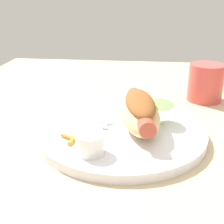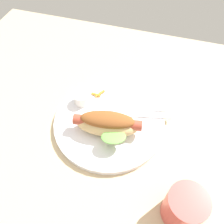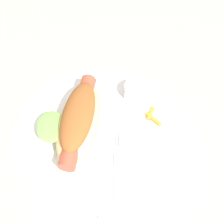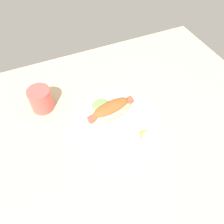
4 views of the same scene
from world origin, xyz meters
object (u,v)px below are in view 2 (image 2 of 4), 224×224
at_px(sauce_ramekin, 82,98).
at_px(fork, 137,110).
at_px(hot_dog, 108,123).
at_px(carrot_garnish, 98,94).
at_px(knife, 143,115).
at_px(drinking_cup, 184,207).
at_px(plate, 109,122).

relative_size(sauce_ramekin, fork, 0.29).
height_order(hot_dog, carrot_garnish, hot_dog).
relative_size(sauce_ramekin, knife, 0.28).
xyz_separation_m(sauce_ramekin, fork, (-0.16, -0.02, -0.01)).
bearing_deg(hot_dog, knife, -146.26).
bearing_deg(fork, sauce_ramekin, -13.18).
height_order(knife, drinking_cup, drinking_cup).
xyz_separation_m(fork, carrot_garnish, (0.12, -0.02, 0.00)).
distance_m(fork, drinking_cup, 0.28).
distance_m(plate, fork, 0.09).
xyz_separation_m(sauce_ramekin, drinking_cup, (-0.31, 0.22, 0.01)).
bearing_deg(plate, hot_dog, 100.38).
height_order(plate, hot_dog, hot_dog).
relative_size(fork, knife, 0.99).
bearing_deg(sauce_ramekin, carrot_garnish, -132.22).
bearing_deg(plate, knife, -153.65).
bearing_deg(sauce_ramekin, drinking_cup, 144.54).
xyz_separation_m(fork, drinking_cup, (-0.15, 0.23, 0.03)).
distance_m(fork, carrot_garnish, 0.13).
distance_m(plate, hot_dog, 0.05).
xyz_separation_m(hot_dog, fork, (-0.06, -0.09, -0.03)).
relative_size(carrot_garnish, drinking_cup, 0.41).
distance_m(knife, drinking_cup, 0.26).
height_order(sauce_ramekin, fork, sauce_ramekin).
xyz_separation_m(knife, carrot_garnish, (0.14, -0.04, 0.00)).
xyz_separation_m(plate, sauce_ramekin, (0.09, -0.04, 0.02)).
distance_m(plate, carrot_garnish, 0.10).
distance_m(sauce_ramekin, knife, 0.18).
xyz_separation_m(plate, fork, (-0.07, -0.05, 0.01)).
bearing_deg(plate, drinking_cup, 139.88).
bearing_deg(sauce_ramekin, hot_dog, 144.48).
relative_size(hot_dog, knife, 1.12).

